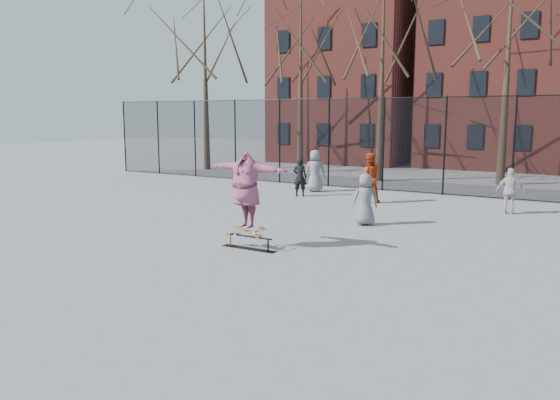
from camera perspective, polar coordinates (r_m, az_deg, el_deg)
The scene contains 12 objects.
ground at distance 12.08m, azimuth -5.05°, elevation -6.79°, with size 100.00×100.00×0.00m, color slate.
skate_rail at distance 13.45m, azimuth -3.27°, elevation -4.57°, with size 1.51×0.23×0.33m.
skateboard at distance 13.43m, azimuth -3.52°, elevation -3.47°, with size 0.90×0.21×0.11m, color #905C39, non-canonical shape.
skater at distance 13.25m, azimuth -3.56°, elevation 0.69°, with size 2.29×0.62×1.86m, color #3E317B.
bystander_grey at distance 23.30m, azimuth 3.68°, elevation 3.07°, with size 0.87×0.57×1.79m, color slate.
bystander_black at distance 21.95m, azimuth 2.09°, elevation 2.41°, with size 0.56×0.37×1.55m, color black.
bystander_red at distance 20.57m, azimuth 9.28°, elevation 2.30°, with size 0.90×0.70×1.86m, color #AA310F.
bystander_white at distance 19.53m, azimuth 22.92°, elevation 0.87°, with size 0.90×0.37×1.53m, color beige.
bystander_extra at distance 16.35m, azimuth 8.90°, elevation 0.08°, with size 0.76×0.50×1.56m, color slate.
fence at distance 23.45m, azimuth 13.95°, elevation 5.71°, with size 34.03×0.07×4.00m.
tree_row at distance 27.78m, azimuth 16.54°, elevation 17.05°, with size 33.66×7.46×10.67m.
rowhouses at distance 36.03m, azimuth 21.63°, elevation 12.78°, with size 29.00×7.00×13.00m.
Camera 1 is at (6.87, -9.39, 3.27)m, focal length 35.00 mm.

